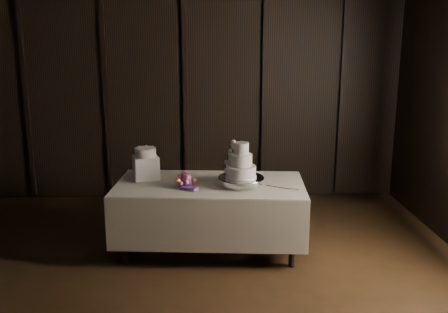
# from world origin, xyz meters

# --- Properties ---
(room) EXTENTS (6.08, 7.08, 3.08)m
(room) POSITION_xyz_m (0.00, 0.00, 1.50)
(room) COLOR black
(room) RESTS_ON ground
(display_table) EXTENTS (2.06, 1.18, 0.76)m
(display_table) POSITION_xyz_m (0.33, 1.59, 0.42)
(display_table) COLOR beige
(display_table) RESTS_ON ground
(cake_stand) EXTENTS (0.59, 0.59, 0.09)m
(cake_stand) POSITION_xyz_m (0.66, 1.49, 0.81)
(cake_stand) COLOR silver
(cake_stand) RESTS_ON display_table
(wedding_cake) EXTENTS (0.35, 0.31, 0.37)m
(wedding_cake) POSITION_xyz_m (0.63, 1.47, 1.00)
(wedding_cake) COLOR white
(wedding_cake) RESTS_ON cake_stand
(bouquet) EXTENTS (0.41, 0.45, 0.17)m
(bouquet) POSITION_xyz_m (0.07, 1.47, 0.82)
(bouquet) COLOR #ED6168
(bouquet) RESTS_ON display_table
(box_pedestal) EXTENTS (0.32, 0.32, 0.25)m
(box_pedestal) POSITION_xyz_m (-0.36, 1.79, 0.89)
(box_pedestal) COLOR white
(box_pedestal) RESTS_ON display_table
(small_cake) EXTENTS (0.31, 0.31, 0.09)m
(small_cake) POSITION_xyz_m (-0.36, 1.79, 1.06)
(small_cake) COLOR white
(small_cake) RESTS_ON box_pedestal
(cake_knife) EXTENTS (0.32, 0.22, 0.01)m
(cake_knife) POSITION_xyz_m (1.03, 1.40, 0.77)
(cake_knife) COLOR silver
(cake_knife) RESTS_ON display_table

